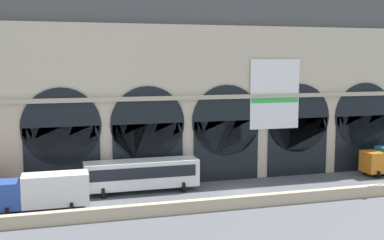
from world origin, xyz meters
The scene contains 5 objects.
ground_plane centered at (0.00, 0.00, 0.00)m, with size 200.00×200.00×0.00m, color #54565B.
quay_parapet_wall centered at (0.00, -4.48, 0.52)m, with size 90.00×0.70×1.04m, color #BCAD8C.
station_building centered at (0.03, 7.29, 10.02)m, with size 51.96×4.98×20.74m.
box_truck_west centered at (-18.36, -0.45, 1.70)m, with size 7.50×2.91×3.12m.
bus_midwest centered at (-9.42, 2.88, 1.78)m, with size 11.00×3.25×3.10m.
Camera 1 is at (-17.09, -41.90, 12.77)m, focal length 44.65 mm.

